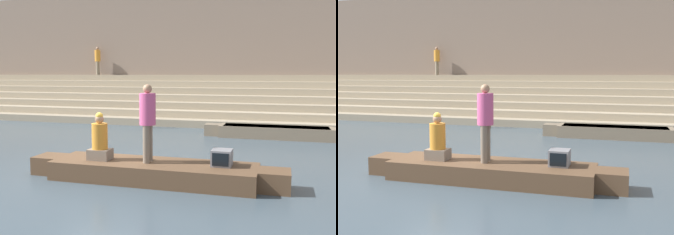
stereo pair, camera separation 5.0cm
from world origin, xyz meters
TOP-DOWN VIEW (x-y plane):
  - ground_plane at (0.00, 0.00)m, footprint 120.00×120.00m
  - ghat_steps at (0.00, 11.78)m, footprint 36.00×5.55m
  - back_wall at (0.00, 14.36)m, footprint 34.20×1.28m
  - rowboat_main at (1.65, -0.53)m, footprint 6.03×1.44m
  - person_standing at (1.53, -0.54)m, footprint 0.37×0.37m
  - person_rowing at (0.36, -0.61)m, footprint 0.52×0.41m
  - tv_set at (3.21, -0.43)m, footprint 0.44×0.45m
  - moored_boat_shore at (4.20, 6.43)m, footprint 5.37×1.08m
  - mooring_post at (-1.26, 7.70)m, footprint 0.16×0.16m
  - person_on_steps at (-6.63, 13.37)m, footprint 0.35×0.35m

SIDE VIEW (x-z plane):
  - ground_plane at x=0.00m, z-range 0.00..0.00m
  - rowboat_main at x=1.65m, z-range 0.02..0.45m
  - moored_boat_shore at x=4.20m, z-range 0.01..0.47m
  - mooring_post at x=-1.26m, z-range 0.00..1.07m
  - tv_set at x=3.21m, z-range 0.43..0.79m
  - ghat_steps at x=0.00m, z-range -0.33..2.01m
  - person_rowing at x=0.36m, z-range 0.32..1.44m
  - person_standing at x=1.53m, z-range 0.57..2.35m
  - person_on_steps at x=-6.63m, z-range 2.47..4.19m
  - back_wall at x=0.00m, z-range -0.03..7.25m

